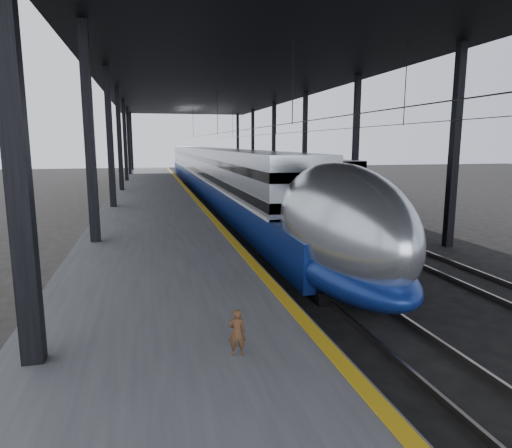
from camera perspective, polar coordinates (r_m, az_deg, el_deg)
name	(u,v)px	position (r m, az deg, el deg)	size (l,w,h in m)	color
ground	(278,297)	(14.31, 2.75, -9.07)	(160.00, 160.00, 0.00)	black
platform	(153,203)	(33.25, -12.81, 2.55)	(6.00, 80.00, 1.00)	#4C4C4F
yellow_strip	(192,195)	(33.33, -8.02, 3.60)	(0.30, 80.00, 0.01)	gold
rails	(262,206)	(34.32, 0.70, 2.32)	(6.52, 80.00, 0.16)	slate
canopy	(226,80)	(33.76, -3.76, 17.55)	(18.00, 75.00, 9.47)	black
tgv_train	(214,174)	(41.11, -5.31, 6.23)	(2.97, 65.20, 4.26)	#BBBDC3
second_train	(244,168)	(52.30, -1.49, 6.95)	(2.70, 56.05, 3.71)	navy
child	(237,332)	(8.21, -2.39, -13.36)	(0.31, 0.20, 0.84)	#51311B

